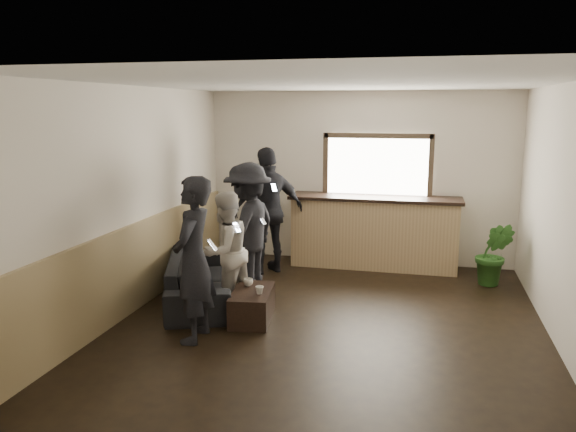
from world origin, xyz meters
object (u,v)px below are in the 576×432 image
(potted_plant, at_px, (494,254))
(cup_b, at_px, (259,290))
(coffee_table, at_px, (252,305))
(person_c, at_px, (248,228))
(sofa, at_px, (200,279))
(person_a, at_px, (193,260))
(cup_a, at_px, (248,282))
(person_b, at_px, (225,251))
(person_d, at_px, (269,211))
(bar_counter, at_px, (374,228))

(potted_plant, bearing_deg, cup_b, -142.55)
(coffee_table, distance_m, person_c, 1.30)
(sofa, relative_size, person_a, 1.11)
(cup_a, distance_m, person_b, 0.50)
(person_b, bearing_deg, person_d, -156.11)
(person_b, bearing_deg, bar_counter, 172.42)
(cup_b, bearing_deg, sofa, 149.57)
(cup_b, height_order, potted_plant, potted_plant)
(person_a, bearing_deg, person_d, 175.40)
(potted_plant, bearing_deg, person_a, -140.55)
(cup_b, xyz_separation_m, person_c, (-0.49, 1.11, 0.49))
(bar_counter, bearing_deg, person_a, -115.83)
(sofa, bearing_deg, cup_a, -133.95)
(person_a, height_order, person_c, person_a)
(sofa, relative_size, cup_a, 17.36)
(cup_a, bearing_deg, sofa, 156.93)
(sofa, xyz_separation_m, person_b, (0.45, -0.22, 0.46))
(cup_a, distance_m, person_c, 1.02)
(person_a, bearing_deg, potted_plant, 126.67)
(cup_a, relative_size, cup_b, 1.17)
(coffee_table, xyz_separation_m, person_b, (-0.44, 0.28, 0.57))
(sofa, bearing_deg, coffee_table, -140.29)
(sofa, bearing_deg, person_c, -66.13)
(bar_counter, height_order, person_a, bar_counter)
(cup_a, distance_m, cup_b, 0.34)
(person_a, xyz_separation_m, person_c, (0.07, 1.73, -0.01))
(cup_a, xyz_separation_m, person_c, (-0.27, 0.85, 0.49))
(cup_b, bearing_deg, person_b, 146.23)
(cup_a, height_order, person_c, person_c)
(coffee_table, distance_m, person_d, 2.18)
(sofa, distance_m, person_b, 0.68)
(coffee_table, relative_size, cup_a, 7.05)
(potted_plant, bearing_deg, cup_a, -147.88)
(cup_b, xyz_separation_m, person_a, (-0.56, -0.62, 0.50))
(cup_b, bearing_deg, potted_plant, 37.45)
(potted_plant, distance_m, person_b, 3.88)
(person_a, distance_m, person_d, 2.71)
(person_a, bearing_deg, sofa, -162.41)
(coffee_table, distance_m, person_a, 1.11)
(bar_counter, height_order, coffee_table, bar_counter)
(bar_counter, height_order, cup_a, bar_counter)
(bar_counter, bearing_deg, cup_a, -117.43)
(person_c, height_order, person_d, person_d)
(bar_counter, relative_size, coffee_table, 3.29)
(potted_plant, xyz_separation_m, person_d, (-3.33, -0.10, 0.51))
(coffee_table, xyz_separation_m, person_c, (-0.37, 1.02, 0.72))
(coffee_table, xyz_separation_m, person_a, (-0.44, -0.71, 0.73))
(sofa, xyz_separation_m, person_c, (0.52, 0.52, 0.61))
(potted_plant, height_order, person_b, person_b)
(sofa, distance_m, cup_b, 1.17)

